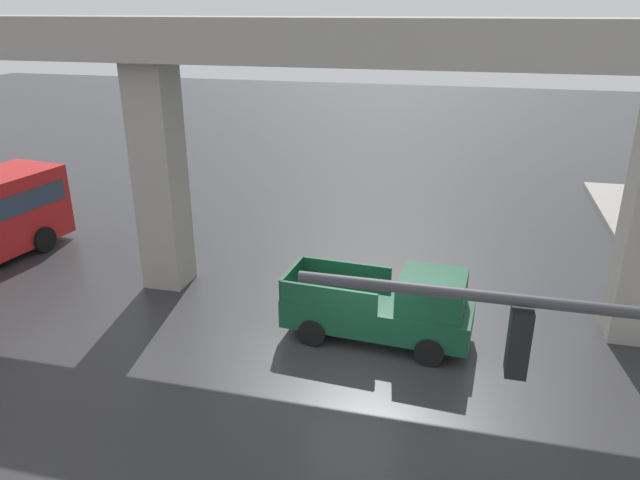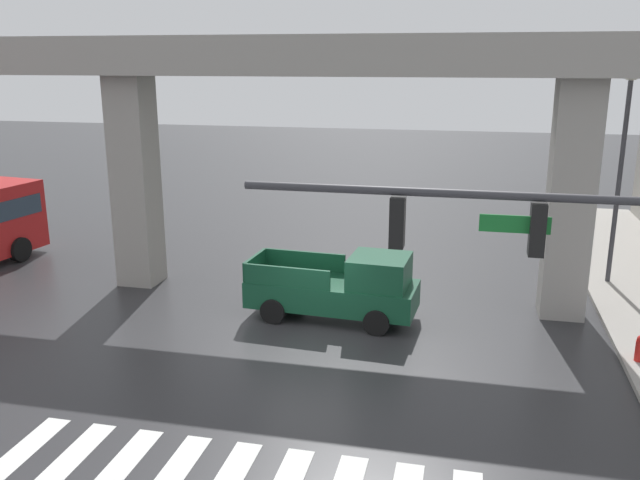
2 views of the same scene
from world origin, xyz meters
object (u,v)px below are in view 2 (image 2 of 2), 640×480
at_px(pickup_truck, 342,288).
at_px(street_lamp_mid_block, 622,156).
at_px(traffic_signal_mast, 611,267).
at_px(fire_hydrant, 640,351).

bearing_deg(pickup_truck, street_lamp_mid_block, 31.30).
bearing_deg(traffic_signal_mast, street_lamp_mid_block, 78.54).
height_order(traffic_signal_mast, fire_hydrant, traffic_signal_mast).
distance_m(pickup_truck, street_lamp_mid_block, 10.58).
xyz_separation_m(pickup_truck, traffic_signal_mast, (5.81, -8.15, 3.56)).
height_order(pickup_truck, traffic_signal_mast, traffic_signal_mast).
relative_size(pickup_truck, street_lamp_mid_block, 0.72).
bearing_deg(traffic_signal_mast, fire_hydrant, 70.82).
bearing_deg(street_lamp_mid_block, fire_hydrant, -93.41).
relative_size(traffic_signal_mast, fire_hydrant, 10.22).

